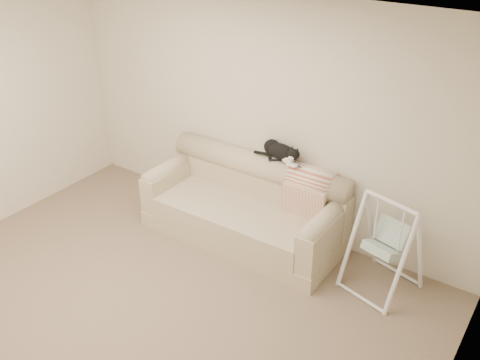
% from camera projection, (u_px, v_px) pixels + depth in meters
% --- Properties ---
extents(ground_plane, '(5.00, 5.00, 0.00)m').
position_uv_depth(ground_plane, '(144.00, 314.00, 4.92)').
color(ground_plane, brown).
rests_on(ground_plane, ground).
extents(room_shell, '(5.04, 4.04, 2.60)m').
position_uv_depth(room_shell, '(128.00, 167.00, 4.18)').
color(room_shell, beige).
rests_on(room_shell, ground).
extents(sofa, '(2.20, 0.93, 0.90)m').
position_uv_depth(sofa, '(246.00, 207.00, 5.90)').
color(sofa, tan).
rests_on(sofa, ground).
extents(remote_a, '(0.18, 0.14, 0.03)m').
position_uv_depth(remote_a, '(277.00, 159.00, 5.69)').
color(remote_a, black).
rests_on(remote_a, sofa).
extents(remote_b, '(0.17, 0.06, 0.02)m').
position_uv_depth(remote_b, '(296.00, 165.00, 5.57)').
color(remote_b, black).
rests_on(remote_b, sofa).
extents(tuxedo_cat, '(0.57, 0.27, 0.22)m').
position_uv_depth(tuxedo_cat, '(281.00, 152.00, 5.64)').
color(tuxedo_cat, black).
rests_on(tuxedo_cat, sofa).
extents(throw_blanket, '(0.48, 0.38, 0.58)m').
position_uv_depth(throw_blanket, '(311.00, 186.00, 5.56)').
color(throw_blanket, '#BC5D3A').
rests_on(throw_blanket, sofa).
extents(baby_swing, '(0.74, 0.77, 0.99)m').
position_uv_depth(baby_swing, '(386.00, 245.00, 5.04)').
color(baby_swing, white).
rests_on(baby_swing, ground).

